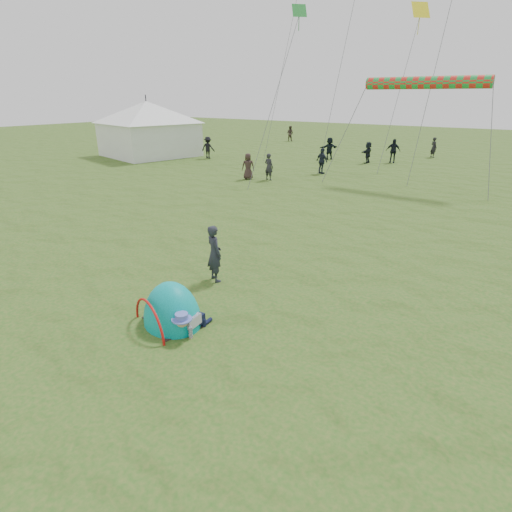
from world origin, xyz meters
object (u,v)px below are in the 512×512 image
Objects in this scene: popup_tent at (173,322)px; crawling_toddler at (189,321)px; standing_adult at (214,253)px; event_marquee at (148,127)px.

crawling_toddler is at bearing 8.78° from popup_tent.
standing_adult is 26.45m from event_marquee.
event_marquee is (-22.45, 18.23, 2.08)m from crawling_toddler.
popup_tent reaches higher than crawling_toddler.
crawling_toddler is 0.11× the size of event_marquee.
crawling_toddler is at bearing 143.10° from standing_adult.
crawling_toddler is 0.40× the size of popup_tent.
event_marquee is (-21.82, 18.13, 2.38)m from popup_tent.
popup_tent is at bearing 165.74° from crawling_toddler.
crawling_toddler is 2.77m from standing_adult.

